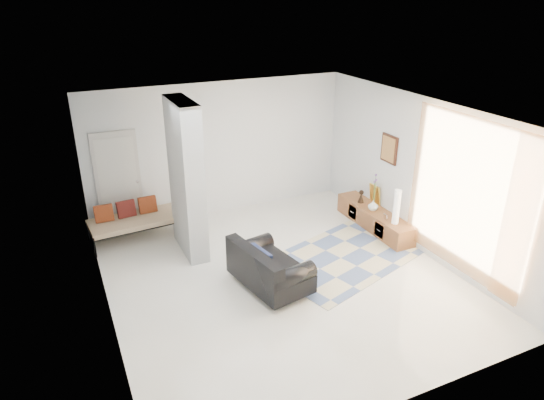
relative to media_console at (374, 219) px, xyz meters
name	(u,v)px	position (x,y,z in m)	size (l,w,h in m)	color
floor	(282,278)	(-2.52, -0.90, -0.20)	(6.00, 6.00, 0.00)	beige
ceiling	(283,114)	(-2.52, -0.90, 2.60)	(6.00, 6.00, 0.00)	white
wall_back	(220,149)	(-2.52, 2.10, 1.20)	(6.00, 6.00, 0.00)	silver
wall_front	(407,306)	(-2.52, -3.90, 1.20)	(6.00, 6.00, 0.00)	silver
wall_left	(99,236)	(-5.27, -0.90, 1.20)	(6.00, 6.00, 0.00)	silver
wall_right	(420,176)	(0.23, -0.90, 1.20)	(6.00, 6.00, 0.00)	silver
partition_column	(186,179)	(-3.62, 0.70, 1.20)	(0.35, 1.20, 2.80)	#9EA3A5
hallway_door	(119,182)	(-4.62, 2.06, 0.82)	(0.85, 0.06, 2.04)	beige
curtain	(466,197)	(0.15, -2.05, 1.25)	(2.55, 2.55, 0.00)	orange
wall_art	(389,149)	(0.20, 0.00, 1.45)	(0.04, 0.45, 0.55)	#33170D
media_console	(374,219)	(0.00, 0.00, 0.00)	(0.45, 2.07, 0.80)	brown
loveseat	(267,268)	(-2.86, -1.06, 0.16)	(1.07, 1.54, 0.76)	silver
daybed	(136,219)	(-4.45, 1.57, 0.21)	(1.86, 0.90, 0.77)	black
area_rug	(341,258)	(-1.27, -0.78, -0.20)	(2.68, 1.79, 0.01)	#BFB692
cylinder_lamp	(397,207)	(-0.02, -0.66, 0.53)	(0.12, 0.12, 0.67)	white
bronze_figurine	(361,196)	(-0.05, 0.43, 0.33)	(0.13, 0.13, 0.27)	black
vase	(373,205)	(-0.05, 0.01, 0.30)	(0.20, 0.20, 0.21)	white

